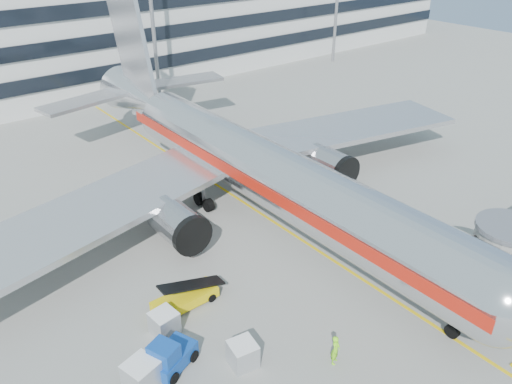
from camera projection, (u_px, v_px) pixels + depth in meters
ground at (351, 272)px, 35.43m from camera, size 180.00×180.00×0.00m
lead_in_line at (262, 214)px, 42.27m from camera, size 0.25×70.00×0.01m
main_jet at (249, 162)px, 41.40m from camera, size 50.95×48.70×16.06m
terminal at (51, 31)px, 71.31m from camera, size 150.00×24.25×15.60m
belt_loader at (185, 298)px, 32.06m from camera, size 4.51×1.67×2.16m
baggage_tug at (170, 356)px, 27.42m from camera, size 3.17×2.58×2.09m
cargo_container_left at (164, 323)px, 29.86m from camera, size 1.59×1.59×1.54m
cargo_container_right at (142, 375)px, 26.37m from camera, size 1.94×1.94×1.69m
cargo_container_front at (243, 354)px, 27.75m from camera, size 1.66×1.66×1.53m
ramp_worker at (335, 350)px, 27.79m from camera, size 0.82×0.72×1.90m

